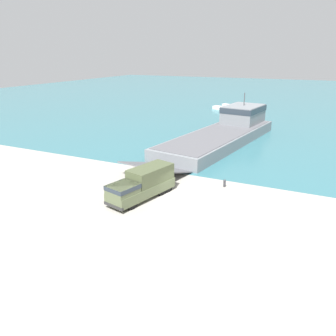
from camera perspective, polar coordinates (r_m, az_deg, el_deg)
The scene contains 8 objects.
ground_plane at distance 35.30m, azimuth 2.24°, elevation -4.92°, with size 240.00×240.00×0.00m, color #9E998E.
water_surface at distance 127.65m, azimuth 19.80°, elevation 11.62°, with size 240.00×180.00×0.01m, color #336B75.
landing_craft at distance 58.82m, azimuth 10.17°, elevation 6.54°, with size 13.33×37.19×7.62m.
military_truck at distance 34.42m, azimuth -4.45°, elevation -2.73°, with size 4.49×8.50×3.13m.
soldier_on_ramp at distance 35.37m, azimuth -8.41°, elevation -3.33°, with size 0.45×0.50×1.71m.
moored_boat_b at distance 91.27m, azimuth 9.93°, elevation 10.21°, with size 7.75×5.36×1.80m.
mooring_bollard at distance 38.04m, azimuth 9.82°, elevation -2.57°, with size 0.32×0.32×0.90m.
cargo_crate at distance 33.71m, azimuth -9.16°, elevation -5.69°, with size 0.75×0.90×0.75m, color #566042.
Camera 1 is at (12.43, -29.73, 14.42)m, focal length 35.00 mm.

